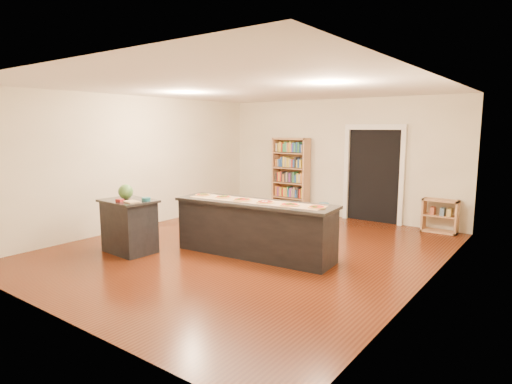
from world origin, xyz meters
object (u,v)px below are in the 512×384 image
Objects in this scene: kitchen_island at (254,228)px; bookshelf at (291,176)px; waste_bin at (324,210)px; watermelon at (126,192)px; side_counter at (129,226)px; low_shelf at (440,216)px.

bookshelf reaches higher than kitchen_island.
watermelon is at bearing -108.02° from waste_bin.
watermelon is (-0.11, 0.04, 0.58)m from side_counter.
bookshelf is at bearing 84.03° from watermelon.
bookshelf reaches higher than waste_bin.
low_shelf is 1.95× the size of waste_bin.
waste_bin is at bearing 77.03° from side_counter.
low_shelf reaches higher than waste_bin.
kitchen_island is 4.08× the size of low_shelf.
kitchen_island is at bearing -81.86° from waste_bin.
side_counter is 0.59m from watermelon.
bookshelf is at bearing -179.68° from low_shelf.
side_counter is at bearing -154.08° from kitchen_island.
bookshelf reaches higher than low_shelf.
side_counter is 6.13m from low_shelf.
waste_bin is (-2.60, -0.11, -0.17)m from low_shelf.
low_shelf is (3.59, 0.02, -0.60)m from bookshelf.
kitchen_island is 2.16m from side_counter.
bookshelf is at bearing 174.94° from waste_bin.
waste_bin is at bearing -177.64° from low_shelf.
kitchen_island is 4.13m from low_shelf.
side_counter is 2.62× the size of waste_bin.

